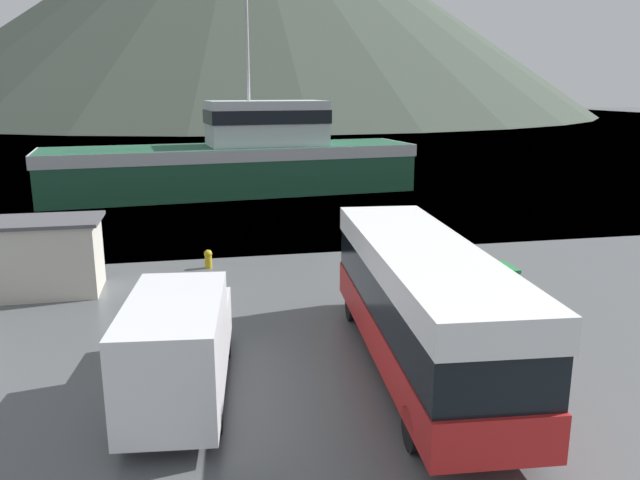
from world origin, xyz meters
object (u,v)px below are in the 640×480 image
tour_bus (421,300)px  dock_kiosk (50,256)px  fishing_boat (238,158)px  storage_bin (496,283)px  delivery_van (179,344)px  small_boat (308,181)px

tour_bus → dock_kiosk: size_ratio=2.93×
fishing_boat → dock_kiosk: fishing_boat is taller
tour_bus → storage_bin: 6.29m
fishing_boat → storage_bin: bearing=-170.8°
delivery_van → storage_bin: 11.26m
tour_bus → small_boat: 30.20m
delivery_van → fishing_boat: bearing=89.1°
fishing_boat → dock_kiosk: bearing=151.5°
fishing_boat → storage_bin: fishing_boat is taller
tour_bus → small_boat: tour_bus is taller
fishing_boat → small_boat: size_ratio=4.27×
small_boat → tour_bus: bearing=7.0°
delivery_van → dock_kiosk: 9.69m
fishing_boat → dock_kiosk: 21.29m
delivery_van → dock_kiosk: size_ratio=1.76×
delivery_van → fishing_boat: size_ratio=0.25×
fishing_boat → small_boat: fishing_boat is taller
fishing_boat → dock_kiosk: (-7.98, -19.71, -1.03)m
storage_bin → dock_kiosk: bearing=165.2°
tour_bus → dock_kiosk: bearing=146.0°
delivery_van → dock_kiosk: dock_kiosk is taller
storage_bin → small_boat: storage_bin is taller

